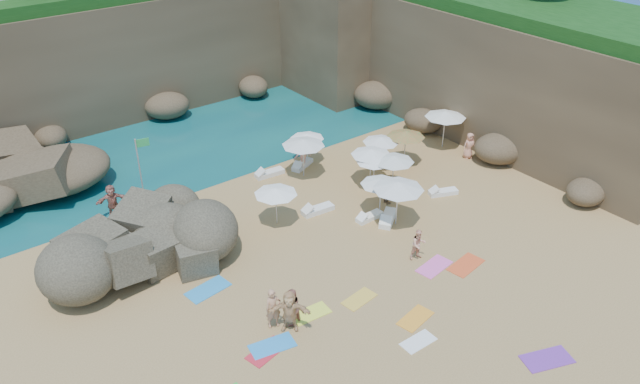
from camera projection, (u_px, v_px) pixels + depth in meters
ground at (325, 268)px, 29.00m from camera, size 120.00×120.00×0.00m
seawater at (93, 86)px, 49.54m from camera, size 120.00×120.00×0.00m
cliff_back at (135, 47)px, 45.16m from camera, size 44.00×8.00×8.00m
cliff_right at (473, 61)px, 42.49m from camera, size 8.00×30.00×8.00m
cliff_corner at (339, 28)px, 49.65m from camera, size 10.00×12.00×8.00m
rock_outcrop at (143, 258)px, 29.69m from camera, size 8.00×6.81×2.75m
flag_pole at (141, 163)px, 32.80m from camera, size 0.76×0.16×3.89m
parasol_0 at (276, 191)px, 31.33m from camera, size 2.22×2.22×2.10m
parasol_1 at (303, 142)px, 35.66m from camera, size 2.50×2.50×2.37m
parasol_2 at (371, 152)px, 34.96m from camera, size 2.31×2.31×2.19m
parasol_3 at (307, 136)px, 37.36m from camera, size 2.03×2.03×1.92m
parasol_4 at (394, 159)px, 34.35m from camera, size 2.26×2.26×2.14m
parasol_5 at (381, 140)px, 36.65m from camera, size 2.16×2.16×2.05m
parasol_6 at (406, 134)px, 37.06m from camera, size 2.30×2.30×2.17m
parasol_7 at (446, 114)px, 38.98m from camera, size 2.59×2.59×2.45m
parasol_8 at (375, 159)px, 34.56m from camera, size 2.15×2.15×2.03m
parasol_9 at (398, 186)px, 31.11m from camera, size 2.62×2.62×2.48m
parasol_11 at (381, 182)px, 32.27m from camera, size 2.16×2.16×2.05m
lounger_0 at (270, 173)px, 36.71m from camera, size 1.80×0.74×0.27m
lounger_1 at (318, 210)px, 33.17m from camera, size 1.84×0.77×0.28m
lounger_2 at (302, 165)px, 37.66m from camera, size 1.76×1.18×0.26m
lounger_3 at (370, 217)px, 32.60m from camera, size 1.58×0.56×0.24m
lounger_4 at (443, 192)px, 34.81m from camera, size 1.72×1.12×0.25m
lounger_5 at (388, 218)px, 32.45m from camera, size 1.85×1.56×0.28m
towel_0 at (272, 346)px, 24.60m from camera, size 1.93×1.22×0.03m
towel_2 at (415, 318)px, 25.99m from camera, size 1.78×1.12×0.03m
towel_4 at (359, 299)px, 27.06m from camera, size 1.67×0.98×0.03m
towel_5 at (418, 342)px, 24.80m from camera, size 1.48×0.76×0.03m
towel_6 at (547, 359)px, 23.98m from camera, size 2.17×1.59×0.03m
towel_7 at (267, 351)px, 24.34m from camera, size 1.80×1.17×0.03m
towel_8 at (208, 289)px, 27.62m from camera, size 2.06×1.22×0.03m
towel_9 at (434, 267)px, 29.06m from camera, size 1.94×1.17×0.03m
towel_10 at (466, 265)px, 29.17m from camera, size 2.01×1.21×0.03m
towel_12 at (311, 313)px, 26.25m from camera, size 1.73×0.98×0.03m
person_stand_1 at (292, 307)px, 25.31m from camera, size 0.99×0.87×1.72m
person_stand_2 at (303, 153)px, 37.36m from camera, size 1.17×0.59×1.73m
person_stand_3 at (387, 191)px, 33.62m from camera, size 0.46×0.95×1.58m
person_stand_4 at (469, 146)px, 38.35m from camera, size 0.90×0.67×1.65m
person_stand_5 at (112, 200)px, 32.53m from camera, size 1.74×0.90×1.80m
person_lie_3 at (290, 325)px, 25.32m from camera, size 2.52×2.54×0.50m
person_lie_4 at (274, 322)px, 25.51m from camera, size 1.06×1.90×0.43m
person_lie_5 at (418, 253)px, 29.50m from camera, size 1.13×1.69×0.59m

